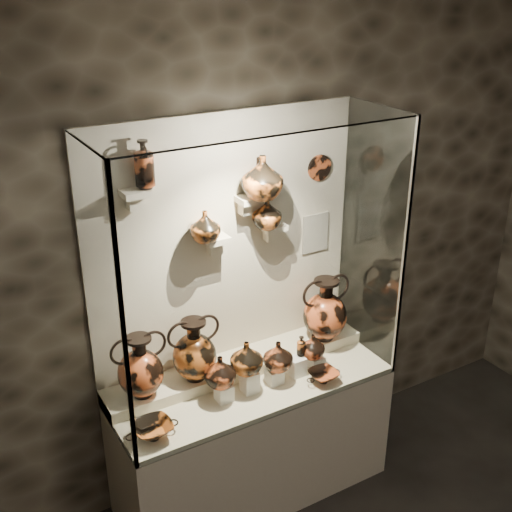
{
  "coord_description": "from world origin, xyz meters",
  "views": [
    {
      "loc": [
        -1.59,
        -0.58,
        3.1
      ],
      "look_at": [
        0.05,
        2.22,
        1.64
      ],
      "focal_mm": 45.0,
      "sensor_mm": 36.0,
      "label": 1
    }
  ],
  "objects_px": {
    "jug_a": "(220,371)",
    "kylix_left": "(153,429)",
    "jug_e": "(312,346)",
    "ovoid_vase_c": "(267,213)",
    "jug_b": "(246,357)",
    "kylix_right": "(323,375)",
    "amphora_left": "(140,366)",
    "lekythos_tall": "(144,162)",
    "amphora_mid": "(194,350)",
    "ovoid_vase_a": "(205,226)",
    "jug_c": "(278,356)",
    "ovoid_vase_b": "(262,177)",
    "lekythos_small": "(301,345)",
    "amphora_right": "(325,309)"
  },
  "relations": [
    {
      "from": "amphora_mid",
      "to": "kylix_left",
      "type": "xyz_separation_m",
      "value": [
        -0.39,
        -0.29,
        -0.21
      ]
    },
    {
      "from": "kylix_left",
      "to": "ovoid_vase_c",
      "type": "xyz_separation_m",
      "value": [
        0.91,
        0.36,
        0.92
      ]
    },
    {
      "from": "kylix_right",
      "to": "amphora_left",
      "type": "bearing_deg",
      "value": 151.16
    },
    {
      "from": "jug_a",
      "to": "ovoid_vase_a",
      "type": "bearing_deg",
      "value": 53.1
    },
    {
      "from": "jug_a",
      "to": "ovoid_vase_c",
      "type": "height_order",
      "value": "ovoid_vase_c"
    },
    {
      "from": "amphora_left",
      "to": "ovoid_vase_a",
      "type": "height_order",
      "value": "ovoid_vase_a"
    },
    {
      "from": "jug_b",
      "to": "kylix_left",
      "type": "distance_m",
      "value": 0.66
    },
    {
      "from": "jug_a",
      "to": "amphora_right",
      "type": "bearing_deg",
      "value": -12.8
    },
    {
      "from": "ovoid_vase_c",
      "to": "kylix_left",
      "type": "bearing_deg",
      "value": -179.31
    },
    {
      "from": "amphora_mid",
      "to": "ovoid_vase_a",
      "type": "bearing_deg",
      "value": 36.39
    },
    {
      "from": "jug_b",
      "to": "amphora_mid",
      "type": "bearing_deg",
      "value": 153.13
    },
    {
      "from": "jug_e",
      "to": "kylix_left",
      "type": "xyz_separation_m",
      "value": [
        -1.09,
        -0.11,
        -0.11
      ]
    },
    {
      "from": "amphora_mid",
      "to": "ovoid_vase_c",
      "type": "xyz_separation_m",
      "value": [
        0.52,
        0.07,
        0.71
      ]
    },
    {
      "from": "kylix_left",
      "to": "ovoid_vase_a",
      "type": "bearing_deg",
      "value": 25.96
    },
    {
      "from": "amphora_left",
      "to": "ovoid_vase_b",
      "type": "distance_m",
      "value": 1.24
    },
    {
      "from": "amphora_left",
      "to": "kylix_left",
      "type": "xyz_separation_m",
      "value": [
        -0.06,
        -0.29,
        -0.21
      ]
    },
    {
      "from": "amphora_right",
      "to": "jug_b",
      "type": "relative_size",
      "value": 2.1
    },
    {
      "from": "jug_c",
      "to": "lekythos_tall",
      "type": "height_order",
      "value": "lekythos_tall"
    },
    {
      "from": "jug_b",
      "to": "ovoid_vase_c",
      "type": "bearing_deg",
      "value": 50.92
    },
    {
      "from": "amphora_mid",
      "to": "ovoid_vase_a",
      "type": "height_order",
      "value": "ovoid_vase_a"
    },
    {
      "from": "kylix_right",
      "to": "ovoid_vase_c",
      "type": "relative_size",
      "value": 1.23
    },
    {
      "from": "ovoid_vase_c",
      "to": "kylix_right",
      "type": "bearing_deg",
      "value": -88.91
    },
    {
      "from": "lekythos_small",
      "to": "kylix_left",
      "type": "relative_size",
      "value": 0.54
    },
    {
      "from": "lekythos_tall",
      "to": "kylix_right",
      "type": "bearing_deg",
      "value": -25.78
    },
    {
      "from": "jug_a",
      "to": "kylix_left",
      "type": "bearing_deg",
      "value": 169.54
    },
    {
      "from": "jug_c",
      "to": "ovoid_vase_b",
      "type": "relative_size",
      "value": 0.76
    },
    {
      "from": "lekythos_tall",
      "to": "kylix_left",
      "type": "bearing_deg",
      "value": -116.9
    },
    {
      "from": "ovoid_vase_a",
      "to": "ovoid_vase_b",
      "type": "xyz_separation_m",
      "value": [
        0.34,
        -0.03,
        0.23
      ]
    },
    {
      "from": "jug_c",
      "to": "kylix_right",
      "type": "xyz_separation_m",
      "value": [
        0.24,
        -0.14,
        -0.14
      ]
    },
    {
      "from": "jug_c",
      "to": "ovoid_vase_b",
      "type": "bearing_deg",
      "value": 75.7
    },
    {
      "from": "lekythos_small",
      "to": "jug_b",
      "type": "bearing_deg",
      "value": 164.84
    },
    {
      "from": "amphora_mid",
      "to": "ovoid_vase_b",
      "type": "relative_size",
      "value": 1.57
    },
    {
      "from": "amphora_mid",
      "to": "lekythos_tall",
      "type": "xyz_separation_m",
      "value": [
        -0.18,
        0.1,
        1.11
      ]
    },
    {
      "from": "amphora_mid",
      "to": "jug_b",
      "type": "bearing_deg",
      "value": -28.22
    },
    {
      "from": "jug_a",
      "to": "ovoid_vase_b",
      "type": "relative_size",
      "value": 0.77
    },
    {
      "from": "amphora_mid",
      "to": "jug_e",
      "type": "distance_m",
      "value": 0.74
    },
    {
      "from": "jug_b",
      "to": "jug_c",
      "type": "relative_size",
      "value": 1.08
    },
    {
      "from": "amphora_left",
      "to": "kylix_right",
      "type": "height_order",
      "value": "amphora_left"
    },
    {
      "from": "jug_c",
      "to": "ovoid_vase_c",
      "type": "xyz_separation_m",
      "value": [
        0.08,
        0.26,
        0.79
      ]
    },
    {
      "from": "jug_a",
      "to": "lekythos_tall",
      "type": "xyz_separation_m",
      "value": [
        -0.26,
        0.28,
        1.18
      ]
    },
    {
      "from": "amphora_mid",
      "to": "ovoid_vase_c",
      "type": "relative_size",
      "value": 2.14
    },
    {
      "from": "amphora_mid",
      "to": "kylix_right",
      "type": "xyz_separation_m",
      "value": [
        0.68,
        -0.33,
        -0.22
      ]
    },
    {
      "from": "amphora_right",
      "to": "lekythos_small",
      "type": "distance_m",
      "value": 0.34
    },
    {
      "from": "jug_a",
      "to": "jug_e",
      "type": "xyz_separation_m",
      "value": [
        0.64,
        0.0,
        -0.04
      ]
    },
    {
      "from": "amphora_left",
      "to": "lekythos_tall",
      "type": "height_order",
      "value": "lekythos_tall"
    },
    {
      "from": "lekythos_small",
      "to": "kylix_left",
      "type": "xyz_separation_m",
      "value": [
        -1.01,
        -0.12,
        -0.14
      ]
    },
    {
      "from": "jug_e",
      "to": "lekythos_small",
      "type": "height_order",
      "value": "lekythos_small"
    },
    {
      "from": "jug_a",
      "to": "jug_c",
      "type": "distance_m",
      "value": 0.38
    },
    {
      "from": "kylix_right",
      "to": "ovoid_vase_a",
      "type": "distance_m",
      "value": 1.16
    },
    {
      "from": "jug_a",
      "to": "kylix_left",
      "type": "distance_m",
      "value": 0.49
    }
  ]
}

